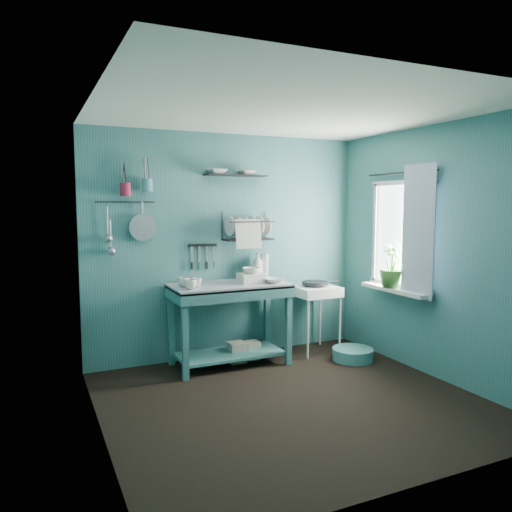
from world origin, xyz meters
name	(u,v)px	position (x,y,z in m)	size (l,w,h in m)	color
floor	(291,401)	(0.00, 0.00, 0.00)	(3.20, 3.20, 0.00)	black
ceiling	(293,110)	(0.00, 0.00, 2.50)	(3.20, 3.20, 0.00)	silver
wall_back	(228,246)	(0.00, 1.50, 1.25)	(3.20, 3.20, 0.00)	#326667
wall_front	(416,286)	(0.00, -1.50, 1.25)	(3.20, 3.20, 0.00)	#326667
wall_left	(98,270)	(-1.60, 0.00, 1.25)	(3.00, 3.00, 0.00)	#326667
wall_right	(434,252)	(1.60, 0.00, 1.25)	(3.00, 3.00, 0.00)	#326667
work_counter	(230,324)	(-0.12, 1.15, 0.44)	(1.25, 0.62, 0.88)	#326A69
mug_left	(190,284)	(-0.60, 0.99, 0.93)	(0.12, 0.12, 0.10)	silver
mug_mid	(197,283)	(-0.50, 1.09, 0.93)	(0.10, 0.10, 0.09)	silver
mug_right	(184,282)	(-0.62, 1.15, 0.93)	(0.12, 0.12, 0.10)	silver
wash_tub	(252,278)	(0.13, 1.13, 0.93)	(0.28, 0.22, 0.10)	silver
tub_bowl	(252,270)	(0.13, 1.13, 1.01)	(0.20, 0.20, 0.06)	silver
soap_bottle	(257,266)	(0.30, 1.35, 1.03)	(0.12, 0.12, 0.30)	silver
water_bottle	(265,266)	(0.40, 1.37, 1.02)	(0.09, 0.09, 0.28)	#AAB3BE
counter_bowl	(274,281)	(0.33, 1.00, 0.91)	(0.22, 0.22, 0.05)	silver
hotplate_stand	(314,319)	(0.96, 1.19, 0.39)	(0.49, 0.49, 0.78)	silver
frying_pan	(315,283)	(0.96, 1.19, 0.81)	(0.30, 0.30, 0.04)	black
knife_strip	(203,245)	(-0.31, 1.47, 1.28)	(0.32, 0.02, 0.03)	black
dish_rack	(248,226)	(0.19, 1.37, 1.48)	(0.55, 0.24, 0.32)	black
upper_shelf	(236,175)	(0.06, 1.40, 2.04)	(0.70, 0.18, 0.01)	black
shelf_bowl_left	(217,175)	(-0.16, 1.40, 2.04)	(0.22, 0.22, 0.05)	silver
shelf_bowl_right	(247,178)	(0.19, 1.40, 2.02)	(0.20, 0.20, 0.05)	silver
utensil_cup_magenta	(125,189)	(-1.14, 1.42, 1.87)	(0.11, 0.11, 0.13)	maroon
utensil_cup_teal	(147,185)	(-0.92, 1.42, 1.92)	(0.11, 0.11, 0.13)	teal
colander	(143,227)	(-0.96, 1.45, 1.48)	(0.28, 0.28, 0.03)	#999BA0
ladle_outer	(107,221)	(-1.31, 1.46, 1.55)	(0.01, 0.01, 0.30)	#999BA0
ladle_inner	(110,234)	(-1.29, 1.46, 1.42)	(0.01, 0.01, 0.30)	#999BA0
hook_rail	(125,202)	(-1.13, 1.47, 1.75)	(0.01, 0.01, 0.60)	black
window_glass	(402,235)	(1.59, 0.45, 1.40)	(1.10, 1.10, 0.00)	white
windowsill	(394,290)	(1.50, 0.45, 0.81)	(0.16, 0.95, 0.04)	silver
curtain	(418,232)	(1.52, 0.15, 1.45)	(1.35, 1.35, 0.00)	silver
curtain_rod	(401,173)	(1.54, 0.45, 2.05)	(0.02, 0.02, 1.05)	black
potted_plant	(392,266)	(1.50, 0.49, 1.06)	(0.26, 0.26, 0.47)	#3A712D
storage_tin_large	(237,352)	(-0.02, 1.20, 0.11)	(0.18, 0.18, 0.22)	gray
storage_tin_small	(252,350)	(0.18, 1.23, 0.10)	(0.15, 0.15, 0.20)	gray
floor_basin	(353,354)	(1.18, 0.73, 0.07)	(0.45, 0.45, 0.13)	teal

